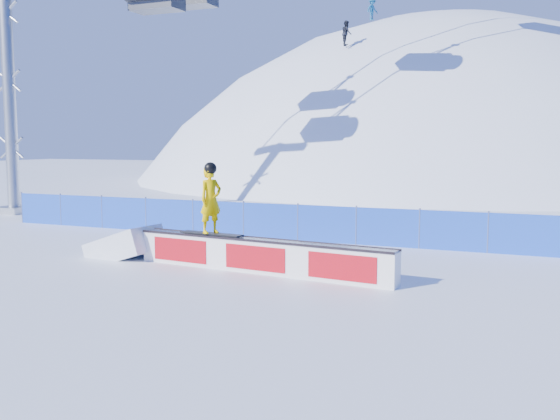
% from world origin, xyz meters
% --- Properties ---
extents(ground, '(160.00, 160.00, 0.00)m').
position_xyz_m(ground, '(0.00, 0.00, 0.00)').
color(ground, white).
rests_on(ground, ground).
extents(snow_hill, '(64.00, 64.00, 64.00)m').
position_xyz_m(snow_hill, '(0.00, 42.00, -18.00)').
color(snow_hill, white).
rests_on(snow_hill, ground).
extents(safety_fence, '(22.05, 0.05, 1.30)m').
position_xyz_m(safety_fence, '(0.00, 4.50, 0.60)').
color(safety_fence, blue).
rests_on(safety_fence, ground).
extents(rail_box, '(7.18, 1.28, 0.86)m').
position_xyz_m(rail_box, '(1.96, -0.60, 0.42)').
color(rail_box, white).
rests_on(rail_box, ground).
extents(snow_ramp, '(2.21, 1.52, 1.30)m').
position_xyz_m(snow_ramp, '(-2.50, -0.12, 0.00)').
color(snow_ramp, white).
rests_on(snow_ramp, ground).
extents(snowboarder, '(1.83, 0.76, 1.88)m').
position_xyz_m(snowboarder, '(0.49, -0.44, 1.79)').
color(snowboarder, black).
rests_on(snowboarder, rail_box).
extents(distant_skiers, '(16.47, 9.24, 4.87)m').
position_xyz_m(distant_skiers, '(1.77, 30.61, 11.58)').
color(distant_skiers, black).
rests_on(distant_skiers, ground).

